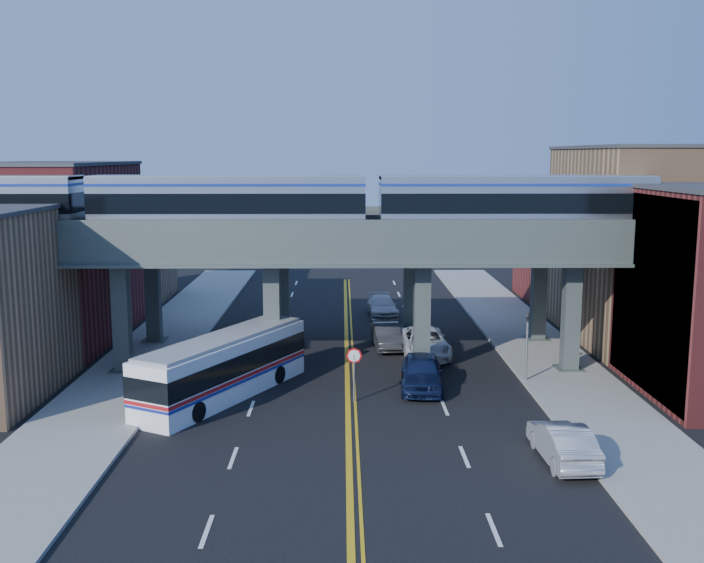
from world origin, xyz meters
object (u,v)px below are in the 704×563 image
at_px(car_lane_b, 387,336).
at_px(car_parked_curb, 563,442).
at_px(car_lane_d, 382,306).
at_px(transit_bus, 224,367).
at_px(traffic_signal, 527,339).
at_px(car_lane_c, 424,343).
at_px(car_lane_a, 422,372).
at_px(transit_train, 229,203).
at_px(stop_sign, 354,366).

xyz_separation_m(car_lane_b, car_parked_curb, (5.72, -17.97, 0.03)).
xyz_separation_m(car_lane_b, car_lane_d, (0.19, 9.52, -0.02)).
bearing_deg(car_lane_b, transit_bus, -135.56).
height_order(traffic_signal, car_parked_curb, traffic_signal).
xyz_separation_m(transit_bus, car_lane_b, (8.44, 9.66, -0.73)).
distance_m(car_lane_c, car_lane_d, 11.60).
xyz_separation_m(car_lane_b, car_lane_c, (2.08, -1.92, 0.06)).
bearing_deg(car_lane_a, transit_train, 167.66).
bearing_deg(car_lane_b, car_lane_d, 84.45).
relative_size(traffic_signal, transit_bus, 0.37).
height_order(car_lane_b, car_lane_d, car_lane_b).
bearing_deg(stop_sign, car_lane_c, 63.72).
xyz_separation_m(transit_train, car_lane_b, (8.59, 5.50, -8.40)).
xyz_separation_m(stop_sign, traffic_signal, (8.90, 3.00, 0.54)).
bearing_deg(car_lane_d, car_lane_a, -89.68).
distance_m(transit_train, transit_bus, 8.73).
height_order(stop_sign, traffic_signal, traffic_signal).
relative_size(stop_sign, car_lane_c, 0.46).
height_order(car_lane_a, car_lane_d, car_lane_a).
distance_m(car_lane_a, car_lane_b, 8.61).
xyz_separation_m(car_lane_a, car_lane_c, (0.82, 6.59, -0.08)).
height_order(car_lane_b, car_lane_c, car_lane_c).
xyz_separation_m(transit_bus, car_lane_d, (8.63, 19.18, -0.75)).
xyz_separation_m(traffic_signal, car_parked_curb, (-1.02, -10.47, -1.54)).
bearing_deg(car_lane_a, car_lane_c, 87.57).
relative_size(transit_train, car_lane_c, 7.71).
bearing_deg(transit_train, stop_sign, -37.86).
bearing_deg(transit_train, car_lane_d, 59.70).
bearing_deg(stop_sign, transit_bus, 172.37).
bearing_deg(car_parked_curb, car_lane_d, -80.95).
height_order(stop_sign, car_lane_d, stop_sign).
xyz_separation_m(transit_train, car_lane_c, (10.67, 3.58, -8.34)).
bearing_deg(transit_bus, car_lane_b, -13.25).
bearing_deg(transit_train, car_lane_a, -17.01).
bearing_deg(car_lane_d, car_lane_b, -94.21).
distance_m(transit_train, car_lane_b, 13.21).
bearing_deg(transit_bus, car_lane_d, 3.68).
bearing_deg(stop_sign, car_lane_b, 78.38).
bearing_deg(car_parked_curb, traffic_signal, -97.88).
bearing_deg(stop_sign, car_lane_d, 83.31).
bearing_deg(car_lane_b, traffic_signal, -52.45).
bearing_deg(stop_sign, traffic_signal, 18.63).
bearing_deg(traffic_signal, car_lane_a, -169.54).
relative_size(stop_sign, car_parked_curb, 0.57).
height_order(transit_train, traffic_signal, transit_train).
distance_m(car_lane_a, car_lane_c, 6.64).
relative_size(car_lane_b, car_parked_curb, 0.96).
bearing_deg(transit_train, transit_bus, -87.95).
height_order(transit_train, stop_sign, transit_train).
distance_m(traffic_signal, car_parked_curb, 10.63).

